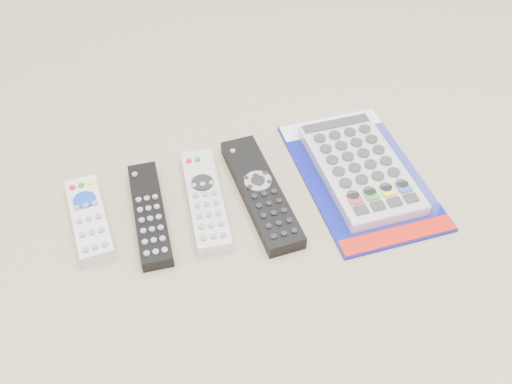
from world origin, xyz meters
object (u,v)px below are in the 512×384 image
object	(u,v)px
jumbo_remote_packaged	(360,167)
remote_large_black	(261,192)
remote_silver_dvd	(205,199)
remote_slim_black	(150,214)
remote_small_grey	(89,218)

from	to	relation	value
jumbo_remote_packaged	remote_large_black	bearing A→B (deg)	-179.09
remote_large_black	remote_silver_dvd	bearing A→B (deg)	169.57
jumbo_remote_packaged	remote_slim_black	bearing A→B (deg)	179.09
remote_silver_dvd	remote_large_black	distance (m)	0.09
remote_slim_black	remote_large_black	bearing A→B (deg)	0.10
jumbo_remote_packaged	remote_small_grey	bearing A→B (deg)	177.14
remote_small_grey	remote_large_black	size ratio (longest dim) A/B	0.67
remote_silver_dvd	remote_large_black	bearing A→B (deg)	-2.95
remote_small_grey	remote_silver_dvd	distance (m)	0.18
remote_small_grey	remote_silver_dvd	xyz separation A→B (m)	(0.17, -0.02, -0.00)
remote_slim_black	jumbo_remote_packaged	world-z (taller)	jumbo_remote_packaged
remote_slim_black	remote_large_black	size ratio (longest dim) A/B	0.86
remote_silver_dvd	jumbo_remote_packaged	world-z (taller)	jumbo_remote_packaged
remote_small_grey	remote_slim_black	xyz separation A→B (m)	(0.09, -0.02, -0.00)
remote_large_black	jumbo_remote_packaged	size ratio (longest dim) A/B	0.77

